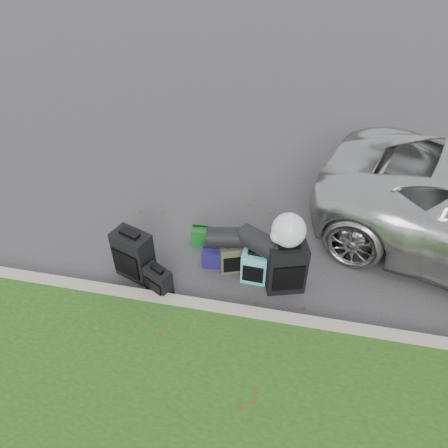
% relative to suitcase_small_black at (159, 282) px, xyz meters
% --- Properties ---
extents(ground, '(120.00, 120.00, 0.00)m').
position_rel_suitcase_small_black_xyz_m(ground, '(0.82, 0.81, -0.23)').
color(ground, '#383535').
rests_on(ground, ground).
extents(curb, '(120.00, 0.18, 0.15)m').
position_rel_suitcase_small_black_xyz_m(curb, '(0.82, -0.19, -0.16)').
color(curb, '#9E937F').
rests_on(curb, ground).
extents(suitcase_small_black, '(0.42, 0.35, 0.46)m').
position_rel_suitcase_small_black_xyz_m(suitcase_small_black, '(0.00, 0.00, 0.00)').
color(suitcase_small_black, black).
rests_on(suitcase_small_black, ground).
extents(suitcase_large_black_left, '(0.61, 0.48, 0.76)m').
position_rel_suitcase_small_black_xyz_m(suitcase_large_black_left, '(-0.45, 0.29, 0.15)').
color(suitcase_large_black_left, black).
rests_on(suitcase_large_black_left, ground).
extents(suitcase_olive, '(0.39, 0.32, 0.47)m').
position_rel_suitcase_small_black_xyz_m(suitcase_olive, '(0.91, 0.65, 0.00)').
color(suitcase_olive, '#373525').
rests_on(suitcase_olive, ground).
extents(suitcase_teal, '(0.37, 0.23, 0.51)m').
position_rel_suitcase_small_black_xyz_m(suitcase_teal, '(1.26, 0.51, 0.03)').
color(suitcase_teal, teal).
rests_on(suitcase_teal, ground).
extents(suitcase_large_black_right, '(0.59, 0.45, 0.79)m').
position_rel_suitcase_small_black_xyz_m(suitcase_large_black_right, '(1.70, 0.46, 0.16)').
color(suitcase_large_black_right, black).
rests_on(suitcase_large_black_right, ground).
extents(tote_green, '(0.29, 0.24, 0.30)m').
position_rel_suitcase_small_black_xyz_m(tote_green, '(0.32, 1.12, -0.08)').
color(tote_green, '#17671F').
rests_on(tote_green, ground).
extents(tote_navy, '(0.31, 0.25, 0.30)m').
position_rel_suitcase_small_black_xyz_m(tote_navy, '(0.59, 0.70, -0.08)').
color(tote_navy, '#1D1854').
rests_on(tote_navy, ground).
extents(duffel_left, '(0.59, 0.39, 0.29)m').
position_rel_suitcase_small_black_xyz_m(duffel_left, '(0.81, 0.66, 0.39)').
color(duffel_left, black).
rests_on(duffel_left, suitcase_olive).
extents(duffel_right, '(0.64, 0.54, 0.31)m').
position_rel_suitcase_small_black_xyz_m(duffel_right, '(1.29, 0.60, 0.44)').
color(duffel_right, black).
rests_on(duffel_right, suitcase_teal).
extents(trash_bag, '(0.46, 0.46, 0.46)m').
position_rel_suitcase_small_black_xyz_m(trash_bag, '(1.67, 0.52, 0.78)').
color(trash_bag, silver).
rests_on(trash_bag, suitcase_large_black_right).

